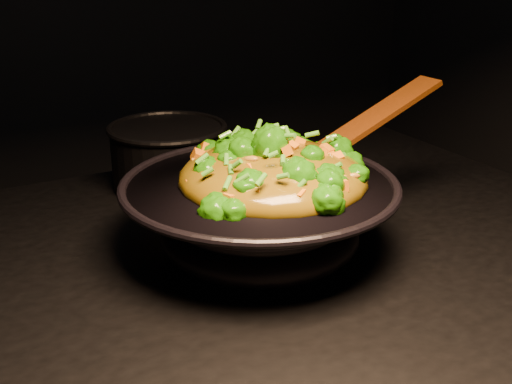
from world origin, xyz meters
TOP-DOWN VIEW (x-y plane):
  - wok at (0.02, 0.01)m, footprint 0.46×0.46m
  - stir_fry at (0.04, 0.01)m, footprint 0.31×0.31m
  - spatula at (0.20, 0.03)m, footprint 0.29×0.06m
  - back_pot at (0.00, 0.32)m, footprint 0.23×0.23m

SIDE VIEW (x-z plane):
  - wok at x=0.02m, z-range 0.90..1.00m
  - back_pot at x=0.00m, z-range 0.90..1.02m
  - stir_fry at x=0.04m, z-range 1.00..1.10m
  - spatula at x=0.20m, z-range 0.99..1.12m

